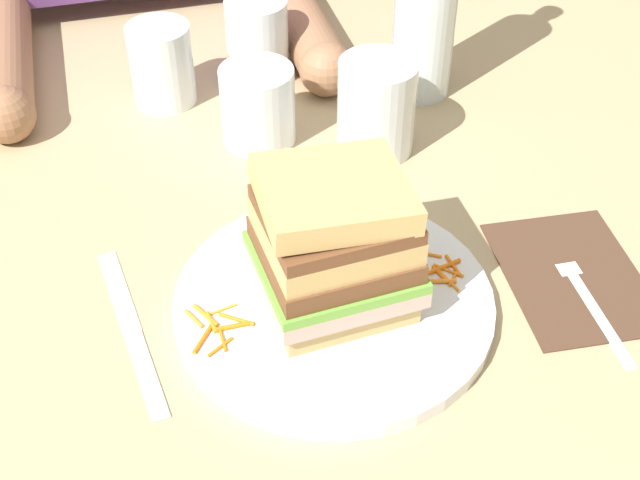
{
  "coord_description": "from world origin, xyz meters",
  "views": [
    {
      "loc": [
        -0.14,
        -0.51,
        0.54
      ],
      "look_at": [
        -0.0,
        0.01,
        0.05
      ],
      "focal_mm": 48.47,
      "sensor_mm": 36.0,
      "label": 1
    }
  ],
  "objects_px": {
    "main_plate": "(329,304)",
    "napkin_dark": "(573,275)",
    "juice_glass": "(376,112)",
    "empty_tumbler_1": "(162,65)",
    "sandwich": "(330,246)",
    "knife": "(133,333)",
    "empty_tumbler_0": "(257,40)",
    "empty_tumbler_2": "(258,105)",
    "fork": "(585,290)"
  },
  "relations": [
    {
      "from": "main_plate",
      "to": "napkin_dark",
      "type": "height_order",
      "value": "main_plate"
    },
    {
      "from": "fork",
      "to": "juice_glass",
      "type": "relative_size",
      "value": 1.65
    },
    {
      "from": "main_plate",
      "to": "empty_tumbler_0",
      "type": "bearing_deg",
      "value": 86.68
    },
    {
      "from": "knife",
      "to": "empty_tumbler_1",
      "type": "bearing_deg",
      "value": 78.0
    },
    {
      "from": "fork",
      "to": "empty_tumbler_0",
      "type": "relative_size",
      "value": 1.72
    },
    {
      "from": "empty_tumbler_1",
      "to": "fork",
      "type": "bearing_deg",
      "value": -52.63
    },
    {
      "from": "empty_tumbler_1",
      "to": "empty_tumbler_2",
      "type": "height_order",
      "value": "empty_tumbler_1"
    },
    {
      "from": "empty_tumbler_0",
      "to": "empty_tumbler_1",
      "type": "distance_m",
      "value": 0.11
    },
    {
      "from": "knife",
      "to": "empty_tumbler_2",
      "type": "relative_size",
      "value": 2.41
    },
    {
      "from": "napkin_dark",
      "to": "knife",
      "type": "distance_m",
      "value": 0.39
    },
    {
      "from": "fork",
      "to": "juice_glass",
      "type": "distance_m",
      "value": 0.28
    },
    {
      "from": "juice_glass",
      "to": "empty_tumbler_0",
      "type": "relative_size",
      "value": 1.04
    },
    {
      "from": "juice_glass",
      "to": "empty_tumbler_1",
      "type": "distance_m",
      "value": 0.25
    },
    {
      "from": "main_plate",
      "to": "empty_tumbler_2",
      "type": "relative_size",
      "value": 3.27
    },
    {
      "from": "sandwich",
      "to": "knife",
      "type": "relative_size",
      "value": 0.66
    },
    {
      "from": "knife",
      "to": "main_plate",
      "type": "bearing_deg",
      "value": -5.3
    },
    {
      "from": "napkin_dark",
      "to": "empty_tumbler_2",
      "type": "xyz_separation_m",
      "value": [
        -0.22,
        0.28,
        0.04
      ]
    },
    {
      "from": "knife",
      "to": "juice_glass",
      "type": "height_order",
      "value": "juice_glass"
    },
    {
      "from": "sandwich",
      "to": "empty_tumbler_0",
      "type": "distance_m",
      "value": 0.39
    },
    {
      "from": "sandwich",
      "to": "knife",
      "type": "distance_m",
      "value": 0.18
    },
    {
      "from": "sandwich",
      "to": "juice_glass",
      "type": "distance_m",
      "value": 0.24
    },
    {
      "from": "main_plate",
      "to": "empty_tumbler_2",
      "type": "bearing_deg",
      "value": 90.81
    },
    {
      "from": "knife",
      "to": "sandwich",
      "type": "bearing_deg",
      "value": -5.04
    },
    {
      "from": "empty_tumbler_0",
      "to": "napkin_dark",
      "type": "bearing_deg",
      "value": -63.91
    },
    {
      "from": "fork",
      "to": "empty_tumbler_0",
      "type": "bearing_deg",
      "value": 114.79
    },
    {
      "from": "main_plate",
      "to": "juice_glass",
      "type": "xyz_separation_m",
      "value": [
        0.11,
        0.22,
        0.04
      ]
    },
    {
      "from": "empty_tumbler_1",
      "to": "empty_tumbler_2",
      "type": "relative_size",
      "value": 1.1
    },
    {
      "from": "sandwich",
      "to": "knife",
      "type": "height_order",
      "value": "sandwich"
    },
    {
      "from": "sandwich",
      "to": "fork",
      "type": "bearing_deg",
      "value": -10.35
    },
    {
      "from": "empty_tumbler_1",
      "to": "knife",
      "type": "bearing_deg",
      "value": -102.0
    },
    {
      "from": "napkin_dark",
      "to": "knife",
      "type": "height_order",
      "value": "same"
    },
    {
      "from": "main_plate",
      "to": "fork",
      "type": "relative_size",
      "value": 1.63
    },
    {
      "from": "knife",
      "to": "empty_tumbler_2",
      "type": "bearing_deg",
      "value": 57.11
    },
    {
      "from": "sandwich",
      "to": "empty_tumbler_2",
      "type": "xyz_separation_m",
      "value": [
        -0.0,
        0.26,
        -0.03
      ]
    },
    {
      "from": "knife",
      "to": "empty_tumbler_0",
      "type": "distance_m",
      "value": 0.42
    },
    {
      "from": "fork",
      "to": "knife",
      "type": "height_order",
      "value": "fork"
    },
    {
      "from": "main_plate",
      "to": "empty_tumbler_2",
      "type": "xyz_separation_m",
      "value": [
        -0.0,
        0.26,
        0.03
      ]
    },
    {
      "from": "sandwich",
      "to": "empty_tumbler_2",
      "type": "relative_size",
      "value": 1.58
    },
    {
      "from": "empty_tumbler_1",
      "to": "sandwich",
      "type": "bearing_deg",
      "value": -76.08
    },
    {
      "from": "napkin_dark",
      "to": "empty_tumbler_1",
      "type": "bearing_deg",
      "value": 129.03
    },
    {
      "from": "sandwich",
      "to": "napkin_dark",
      "type": "relative_size",
      "value": 0.82
    },
    {
      "from": "main_plate",
      "to": "empty_tumbler_1",
      "type": "relative_size",
      "value": 2.98
    },
    {
      "from": "fork",
      "to": "empty_tumbler_0",
      "type": "height_order",
      "value": "empty_tumbler_0"
    },
    {
      "from": "juice_glass",
      "to": "sandwich",
      "type": "bearing_deg",
      "value": -117.0
    },
    {
      "from": "fork",
      "to": "juice_glass",
      "type": "bearing_deg",
      "value": 113.13
    },
    {
      "from": "juice_glass",
      "to": "empty_tumbler_1",
      "type": "bearing_deg",
      "value": 143.23
    },
    {
      "from": "empty_tumbler_0",
      "to": "empty_tumbler_2",
      "type": "height_order",
      "value": "empty_tumbler_0"
    },
    {
      "from": "sandwich",
      "to": "napkin_dark",
      "type": "distance_m",
      "value": 0.23
    },
    {
      "from": "sandwich",
      "to": "napkin_dark",
      "type": "bearing_deg",
      "value": -4.6
    },
    {
      "from": "main_plate",
      "to": "empty_tumbler_2",
      "type": "distance_m",
      "value": 0.27
    }
  ]
}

